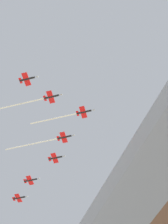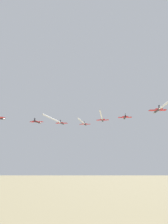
# 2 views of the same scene
# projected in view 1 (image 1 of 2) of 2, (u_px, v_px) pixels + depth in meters

# --- Properties ---
(jet_lead) EXTENTS (22.93, 36.43, 2.48)m
(jet_lead) POSITION_uv_depth(u_px,v_px,m) (70.00, 115.00, 188.76)
(jet_lead) COLOR black
(jet_port_inner) EXTENTS (25.80, 41.12, 2.48)m
(jet_port_inner) POSITION_uv_depth(u_px,v_px,m) (47.00, 141.00, 197.16)
(jet_port_inner) COLOR black
(jet_starboard_inner) EXTENTS (25.10, 39.97, 2.48)m
(jet_starboard_inner) POSITION_uv_depth(u_px,v_px,m) (34.00, 101.00, 184.79)
(jet_starboard_inner) COLOR black
(jet_port_outer) EXTENTS (8.98, 11.27, 2.48)m
(jet_port_outer) POSITION_uv_depth(u_px,v_px,m) (56.00, 158.00, 203.84)
(jet_port_outer) COLOR black
(jet_starboard_outer) EXTENTS (8.98, 11.27, 2.48)m
(jet_starboard_outer) POSITION_uv_depth(u_px,v_px,m) (28.00, 79.00, 177.87)
(jet_starboard_outer) COLOR black
(jet_center_rear) EXTENTS (8.98, 11.27, 2.48)m
(jet_center_rear) POSITION_uv_depth(u_px,v_px,m) (31.00, 180.00, 213.34)
(jet_center_rear) COLOR black
(jet_starboard_trail) EXTENTS (8.98, 11.27, 2.48)m
(jet_starboard_trail) POSITION_uv_depth(u_px,v_px,m) (19.00, 198.00, 222.37)
(jet_starboard_trail) COLOR black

